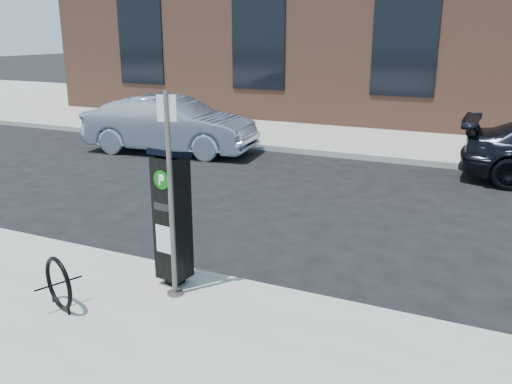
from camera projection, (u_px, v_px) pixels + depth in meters
The scene contains 9 objects.
ground at pixel (217, 285), 7.15m from camera, with size 120.00×120.00×0.00m, color black.
sidewalk_far at pixel (409, 124), 19.27m from camera, with size 60.00×12.00×0.15m, color gray.
curb_near at pixel (217, 281), 7.12m from camera, with size 60.00×0.12×0.16m, color #9E9B93.
curb_far at pixel (368, 157), 14.09m from camera, with size 60.00×0.12×0.16m, color #9E9B93.
building at pixel (432, 6), 20.71m from camera, with size 28.00×10.05×8.25m.
parking_kiosk at pixel (172, 216), 6.64m from camera, with size 0.45×0.40×1.76m.
sign_pole at pixel (171, 198), 6.25m from camera, with size 0.21×0.20×2.46m.
bike_rack at pixel (59, 284), 6.18m from camera, with size 0.61×0.28×0.64m.
car_silver at pixel (170, 125), 14.82m from camera, with size 1.64×4.70×1.55m, color #8D9CB4.
Camera 1 is at (3.23, -5.67, 3.22)m, focal length 38.00 mm.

